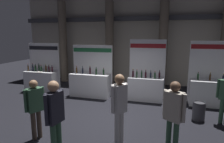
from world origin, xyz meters
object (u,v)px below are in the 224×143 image
(exhibitor_booth_0, at_px, (42,79))
(exhibitor_booth_3, at_px, (214,90))
(visitor_4, at_px, (55,113))
(exhibitor_booth_2, at_px, (146,86))
(visitor_7, at_px, (174,111))
(trash_bin, at_px, (199,111))
(visitor_2, at_px, (119,104))
(exhibitor_booth_1, at_px, (90,83))
(visitor_8, at_px, (35,104))

(exhibitor_booth_0, bearing_deg, exhibitor_booth_3, 0.73)
(exhibitor_booth_3, distance_m, visitor_4, 6.25)
(exhibitor_booth_2, bearing_deg, visitor_7, -74.90)
(visitor_4, bearing_deg, visitor_7, -59.85)
(trash_bin, height_order, visitor_2, visitor_2)
(exhibitor_booth_0, bearing_deg, exhibitor_booth_2, 1.14)
(exhibitor_booth_1, xyz_separation_m, visitor_7, (3.50, -3.62, 0.45))
(exhibitor_booth_0, relative_size, exhibitor_booth_2, 0.92)
(exhibitor_booth_3, height_order, visitor_7, exhibitor_booth_3)
(exhibitor_booth_0, xyz_separation_m, visitor_2, (4.84, -3.65, 0.49))
(visitor_2, bearing_deg, trash_bin, -10.15)
(exhibitor_booth_2, relative_size, visitor_4, 1.42)
(exhibitor_booth_3, distance_m, trash_bin, 1.78)
(exhibitor_booth_3, bearing_deg, visitor_7, -113.63)
(exhibitor_booth_2, distance_m, visitor_7, 3.94)
(exhibitor_booth_1, distance_m, visitor_7, 5.06)
(exhibitor_booth_2, distance_m, trash_bin, 2.49)
(exhibitor_booth_3, relative_size, visitor_2, 1.38)
(visitor_7, distance_m, visitor_8, 3.50)
(exhibitor_booth_1, bearing_deg, exhibitor_booth_0, 178.75)
(visitor_2, xyz_separation_m, visitor_4, (-1.22, -0.90, -0.02))
(exhibitor_booth_2, height_order, trash_bin, exhibitor_booth_2)
(exhibitor_booth_1, distance_m, visitor_4, 4.64)
(visitor_8, bearing_deg, visitor_4, -93.09)
(exhibitor_booth_2, bearing_deg, visitor_4, -107.59)
(exhibitor_booth_0, height_order, exhibitor_booth_2, exhibitor_booth_2)
(exhibitor_booth_0, bearing_deg, visitor_4, -51.55)
(trash_bin, relative_size, visitor_4, 0.33)
(exhibitor_booth_2, bearing_deg, trash_bin, -39.54)
(trash_bin, bearing_deg, exhibitor_booth_2, 140.46)
(exhibitor_booth_2, distance_m, visitor_4, 4.91)
(exhibitor_booth_0, relative_size, visitor_2, 1.28)
(exhibitor_booth_2, bearing_deg, visitor_8, -121.49)
(exhibitor_booth_3, distance_m, visitor_7, 4.14)
(exhibitor_booth_2, height_order, visitor_7, exhibitor_booth_2)
(visitor_2, xyz_separation_m, visitor_8, (-2.22, -0.28, -0.14))
(visitor_2, xyz_separation_m, visitor_7, (1.27, -0.02, -0.04))
(visitor_2, bearing_deg, exhibitor_booth_0, 87.52)
(visitor_7, height_order, visitor_8, visitor_7)
(trash_bin, distance_m, visitor_2, 3.17)
(exhibitor_booth_0, height_order, trash_bin, exhibitor_booth_0)
(exhibitor_booth_1, height_order, visitor_4, exhibitor_booth_1)
(exhibitor_booth_0, distance_m, visitor_2, 6.09)
(exhibitor_booth_3, relative_size, visitor_8, 1.56)
(exhibitor_booth_1, height_order, visitor_2, exhibitor_booth_1)
(exhibitor_booth_2, relative_size, trash_bin, 4.26)
(exhibitor_booth_1, xyz_separation_m, exhibitor_booth_3, (5.16, 0.16, 0.02))
(trash_bin, distance_m, visitor_4, 4.64)
(exhibitor_booth_1, relative_size, visitor_2, 1.25)
(trash_bin, relative_size, visitor_2, 0.33)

